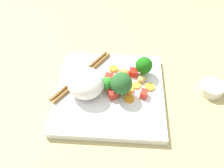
# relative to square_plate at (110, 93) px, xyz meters

# --- Properties ---
(ground_plane) EXTENTS (1.10, 1.10, 0.02)m
(ground_plane) POSITION_rel_square_plate_xyz_m (0.00, 0.00, -0.02)
(ground_plane) COLOR tan
(square_plate) EXTENTS (0.28, 0.28, 0.02)m
(square_plate) POSITION_rel_square_plate_xyz_m (0.00, 0.00, 0.00)
(square_plate) COLOR white
(square_plate) RESTS_ON ground_plane
(rice_mound) EXTENTS (0.13, 0.13, 0.06)m
(rice_mound) POSITION_rel_square_plate_xyz_m (-0.06, -0.01, 0.04)
(rice_mound) COLOR white
(rice_mound) RESTS_ON square_plate
(broccoli_floret_0) EXTENTS (0.03, 0.03, 0.04)m
(broccoli_floret_0) POSITION_rel_square_plate_xyz_m (-0.01, -0.00, 0.03)
(broccoli_floret_0) COLOR #65A138
(broccoli_floret_0) RESTS_ON square_plate
(broccoli_floret_1) EXTENTS (0.04, 0.04, 0.06)m
(broccoli_floret_1) POSITION_rel_square_plate_xyz_m (0.08, 0.07, 0.04)
(broccoli_floret_1) COLOR #75B55A
(broccoli_floret_1) RESTS_ON square_plate
(broccoli_floret_2) EXTENTS (0.05, 0.05, 0.07)m
(broccoli_floret_2) POSITION_rel_square_plate_xyz_m (0.03, -0.01, 0.05)
(broccoli_floret_2) COLOR #83B158
(broccoli_floret_2) RESTS_ON square_plate
(carrot_slice_0) EXTENTS (0.03, 0.03, 0.00)m
(carrot_slice_0) POSITION_rel_square_plate_xyz_m (0.04, 0.04, 0.01)
(carrot_slice_0) COLOR orange
(carrot_slice_0) RESTS_ON square_plate
(carrot_slice_1) EXTENTS (0.04, 0.04, 0.01)m
(carrot_slice_1) POSITION_rel_square_plate_xyz_m (0.10, 0.02, 0.01)
(carrot_slice_1) COLOR orange
(carrot_slice_1) RESTS_ON square_plate
(carrot_slice_2) EXTENTS (0.03, 0.03, 0.00)m
(carrot_slice_2) POSITION_rel_square_plate_xyz_m (0.06, 0.02, 0.01)
(carrot_slice_2) COLOR orange
(carrot_slice_2) RESTS_ON square_plate
(carrot_slice_3) EXTENTS (0.03, 0.03, 0.01)m
(carrot_slice_3) POSITION_rel_square_plate_xyz_m (0.00, 0.07, 0.01)
(carrot_slice_3) COLOR orange
(carrot_slice_3) RESTS_ON square_plate
(carrot_slice_4) EXTENTS (0.03, 0.03, 0.01)m
(carrot_slice_4) POSITION_rel_square_plate_xyz_m (0.05, -0.02, 0.01)
(carrot_slice_4) COLOR orange
(carrot_slice_4) RESTS_ON square_plate
(carrot_slice_5) EXTENTS (0.04, 0.04, 0.01)m
(carrot_slice_5) POSITION_rel_square_plate_xyz_m (0.05, 0.01, 0.01)
(carrot_slice_5) COLOR orange
(carrot_slice_5) RESTS_ON square_plate
(pepper_chunk_0) EXTENTS (0.02, 0.02, 0.02)m
(pepper_chunk_0) POSITION_rel_square_plate_xyz_m (0.08, -0.01, 0.02)
(pepper_chunk_0) COLOR red
(pepper_chunk_0) RESTS_ON square_plate
(pepper_chunk_1) EXTENTS (0.03, 0.02, 0.02)m
(pepper_chunk_1) POSITION_rel_square_plate_xyz_m (0.01, 0.00, 0.02)
(pepper_chunk_1) COLOR red
(pepper_chunk_1) RESTS_ON square_plate
(pepper_chunk_2) EXTENTS (0.02, 0.02, 0.02)m
(pepper_chunk_2) POSITION_rel_square_plate_xyz_m (0.06, 0.06, 0.02)
(pepper_chunk_2) COLOR red
(pepper_chunk_2) RESTS_ON square_plate
(pepper_chunk_3) EXTENTS (0.03, 0.03, 0.02)m
(pepper_chunk_3) POSITION_rel_square_plate_xyz_m (0.01, -0.02, 0.02)
(pepper_chunk_3) COLOR red
(pepper_chunk_3) RESTS_ON square_plate
(pepper_chunk_4) EXTENTS (0.02, 0.02, 0.01)m
(pepper_chunk_4) POSITION_rel_square_plate_xyz_m (-0.01, 0.04, 0.02)
(pepper_chunk_4) COLOR red
(pepper_chunk_4) RESTS_ON square_plate
(chicken_piece_0) EXTENTS (0.04, 0.04, 0.02)m
(chicken_piece_0) POSITION_rel_square_plate_xyz_m (0.03, 0.02, 0.02)
(chicken_piece_0) COLOR tan
(chicken_piece_0) RESTS_ON square_plate
(chicken_piece_1) EXTENTS (0.04, 0.03, 0.02)m
(chicken_piece_1) POSITION_rel_square_plate_xyz_m (0.03, 0.06, 0.02)
(chicken_piece_1) COLOR tan
(chicken_piece_1) RESTS_ON square_plate
(chicken_piece_2) EXTENTS (0.03, 0.03, 0.02)m
(chicken_piece_2) POSITION_rel_square_plate_xyz_m (0.08, 0.04, 0.02)
(chicken_piece_2) COLOR tan
(chicken_piece_2) RESTS_ON square_plate
(chopstick_pair) EXTENTS (0.13, 0.20, 0.01)m
(chopstick_pair) POSITION_rel_square_plate_xyz_m (-0.08, 0.04, 0.01)
(chopstick_pair) COLOR brown
(chopstick_pair) RESTS_ON square_plate
(sauce_cup) EXTENTS (0.06, 0.06, 0.03)m
(sauce_cup) POSITION_rel_square_plate_xyz_m (0.26, 0.04, 0.00)
(sauce_cup) COLOR silver
(sauce_cup) RESTS_ON ground_plane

